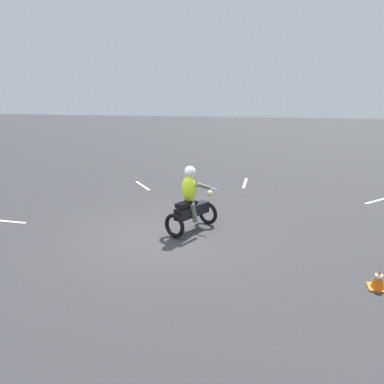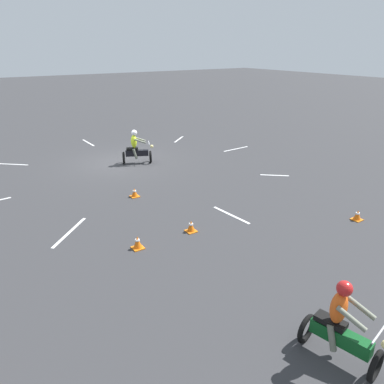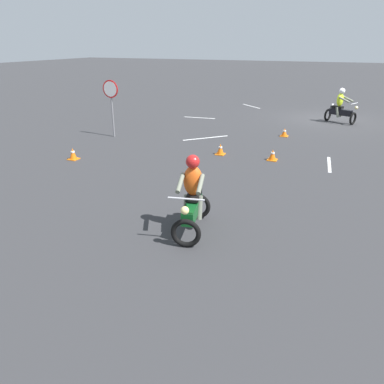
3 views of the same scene
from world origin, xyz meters
The scene contains 6 objects.
ground_plane centered at (0.00, 0.00, 0.00)m, with size 120.00×120.00×0.00m, color #333335.
motorcycle_rider_foreground centered at (-0.56, 0.60, 0.73)m, with size 1.53×1.14×1.66m.
traffic_cone_far_right centered at (1.41, 4.54, 0.17)m, with size 0.32×0.32×0.35m.
lane_stripe_nw centered at (-4.91, 5.67, 0.00)m, with size 0.10×1.26×0.01m, color silver.
lane_stripe_w centered at (-6.40, 1.18, 0.00)m, with size 0.10×1.80×0.01m, color silver.
lane_stripe_sw centered at (-4.91, -2.53, 0.00)m, with size 0.10×1.62×0.01m, color silver.
Camera 1 is at (8.01, 2.98, 3.24)m, focal length 35.00 mm.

